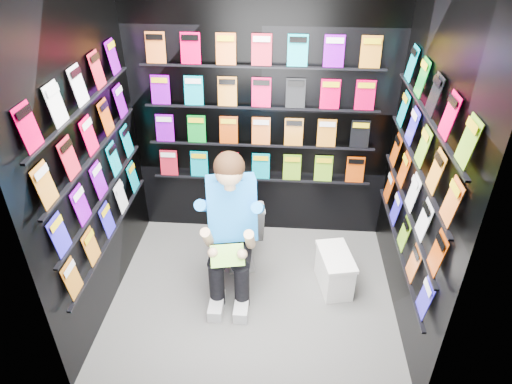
{
  "coord_description": "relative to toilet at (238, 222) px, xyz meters",
  "views": [
    {
      "loc": [
        0.24,
        -2.86,
        2.89
      ],
      "look_at": [
        0.02,
        0.15,
        0.97
      ],
      "focal_mm": 32.0,
      "sensor_mm": 36.0,
      "label": 1
    }
  ],
  "objects": [
    {
      "name": "floor",
      "position": [
        0.18,
        -0.56,
        -0.37
      ],
      "size": [
        2.4,
        2.4,
        0.0
      ],
      "primitive_type": "plane",
      "color": "#60605E",
      "rests_on": "ground"
    },
    {
      "name": "wall_back",
      "position": [
        0.18,
        0.44,
        0.93
      ],
      "size": [
        2.4,
        0.04,
        2.6
      ],
      "primitive_type": "cube",
      "color": "black",
      "rests_on": "floor"
    },
    {
      "name": "wall_front",
      "position": [
        0.18,
        -1.56,
        0.93
      ],
      "size": [
        2.4,
        0.04,
        2.6
      ],
      "primitive_type": "cube",
      "color": "black",
      "rests_on": "floor"
    },
    {
      "name": "wall_left",
      "position": [
        -1.02,
        -0.56,
        0.93
      ],
      "size": [
        0.04,
        2.0,
        2.6
      ],
      "primitive_type": "cube",
      "color": "black",
      "rests_on": "floor"
    },
    {
      "name": "wall_right",
      "position": [
        1.38,
        -0.56,
        0.93
      ],
      "size": [
        0.04,
        2.0,
        2.6
      ],
      "primitive_type": "cube",
      "color": "black",
      "rests_on": "floor"
    },
    {
      "name": "comics_back",
      "position": [
        0.18,
        0.41,
        0.94
      ],
      "size": [
        2.1,
        0.06,
        1.37
      ],
      "primitive_type": null,
      "color": "#E80042",
      "rests_on": "wall_back"
    },
    {
      "name": "comics_left",
      "position": [
        -0.99,
        -0.56,
        0.94
      ],
      "size": [
        0.06,
        1.7,
        1.37
      ],
      "primitive_type": null,
      "color": "#E80042",
      "rests_on": "wall_left"
    },
    {
      "name": "comics_right",
      "position": [
        1.35,
        -0.56,
        0.94
      ],
      "size": [
        0.06,
        1.7,
        1.37
      ],
      "primitive_type": null,
      "color": "#E80042",
      "rests_on": "wall_right"
    },
    {
      "name": "toilet",
      "position": [
        0.0,
        0.0,
        0.0
      ],
      "size": [
        0.55,
        0.82,
        0.73
      ],
      "primitive_type": "imported",
      "rotation": [
        0.0,
        0.0,
        3.33
      ],
      "color": "white",
      "rests_on": "floor"
    },
    {
      "name": "longbox",
      "position": [
        0.89,
        -0.39,
        -0.21
      ],
      "size": [
        0.32,
        0.47,
        0.32
      ],
      "primitive_type": "cube",
      "rotation": [
        0.0,
        0.0,
        0.21
      ],
      "color": "white",
      "rests_on": "floor"
    },
    {
      "name": "longbox_lid",
      "position": [
        0.89,
        -0.39,
        -0.03
      ],
      "size": [
        0.34,
        0.49,
        0.03
      ],
      "primitive_type": "cube",
      "rotation": [
        0.0,
        0.0,
        0.21
      ],
      "color": "white",
      "rests_on": "longbox"
    },
    {
      "name": "reader",
      "position": [
        0.0,
        -0.38,
        0.42
      ],
      "size": [
        0.68,
        0.88,
        1.46
      ],
      "primitive_type": null,
      "rotation": [
        0.0,
        0.0,
        0.19
      ],
      "color": "#0773E8",
      "rests_on": "toilet"
    },
    {
      "name": "held_comic",
      "position": [
        0.0,
        -0.73,
        0.21
      ],
      "size": [
        0.29,
        0.2,
        0.11
      ],
      "primitive_type": "cube",
      "rotation": [
        -0.96,
        0.0,
        0.19
      ],
      "color": "#229950",
      "rests_on": "reader"
    }
  ]
}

